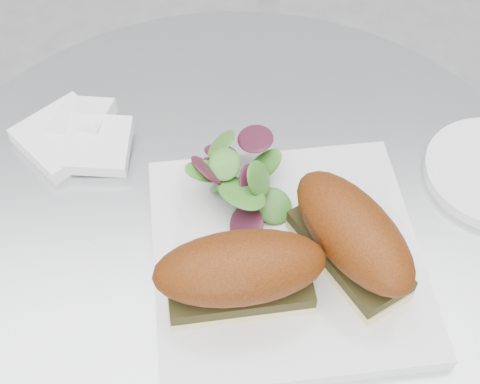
% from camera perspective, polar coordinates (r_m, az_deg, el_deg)
% --- Properties ---
extents(table, '(0.70, 0.70, 0.73)m').
position_cam_1_polar(table, '(0.89, -0.22, -11.81)').
color(table, silver).
rests_on(table, ground).
extents(plate, '(0.28, 0.28, 0.02)m').
position_cam_1_polar(plate, '(0.66, 3.98, -5.49)').
color(plate, white).
rests_on(plate, table).
extents(sandwich_left, '(0.16, 0.08, 0.08)m').
position_cam_1_polar(sandwich_left, '(0.59, -0.01, -6.93)').
color(sandwich_left, '#F0DE96').
rests_on(sandwich_left, plate).
extents(sandwich_right, '(0.13, 0.16, 0.08)m').
position_cam_1_polar(sandwich_right, '(0.61, 9.55, -3.78)').
color(sandwich_right, '#F0DE96').
rests_on(sandwich_right, plate).
extents(salad, '(0.11, 0.11, 0.05)m').
position_cam_1_polar(salad, '(0.67, -0.66, 1.25)').
color(salad, '#3A862B').
rests_on(salad, plate).
extents(napkin, '(0.16, 0.16, 0.02)m').
position_cam_1_polar(napkin, '(0.76, -13.37, 4.13)').
color(napkin, white).
rests_on(napkin, table).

